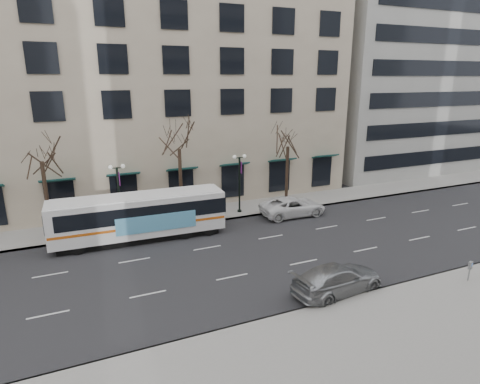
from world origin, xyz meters
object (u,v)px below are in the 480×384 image
tree_far_mid (179,137)px  silver_car (338,279)px  lamp_post_right (240,181)px  tree_far_left (40,148)px  lamp_post_left (119,194)px  pay_station (470,267)px  city_bus (140,215)px  tree_far_right (288,136)px  white_pickup (293,207)px

tree_far_mid → silver_car: (4.71, -15.00, -6.11)m
tree_far_mid → lamp_post_right: bearing=-6.8°
tree_far_left → lamp_post_right: (15.01, -0.60, -3.75)m
lamp_post_right → lamp_post_left: bearing=180.0°
tree_far_left → tree_far_mid: tree_far_mid is taller
tree_far_mid → lamp_post_right: 6.41m
tree_far_left → pay_station: bearing=-37.6°
tree_far_mid → lamp_post_right: size_ratio=1.64×
tree_far_left → silver_car: (14.71, -15.00, -5.90)m
city_bus → silver_car: (8.59, -11.99, -1.04)m
tree_far_right → pay_station: size_ratio=6.77×
city_bus → white_pickup: 12.92m
lamp_post_left → lamp_post_right: bearing=0.0°
lamp_post_left → tree_far_left: bearing=173.2°
tree_far_right → tree_far_mid: bearing=180.0°
tree_far_right → lamp_post_left: (-14.99, -0.60, -3.48)m
tree_far_left → lamp_post_left: (5.01, -0.60, -3.75)m
silver_car → pay_station: 7.89m
lamp_post_left → lamp_post_right: (10.00, 0.00, 0.00)m
tree_far_left → white_pickup: size_ratio=1.46×
white_pickup → lamp_post_right: bearing=61.3°
tree_far_right → white_pickup: 6.42m
lamp_post_left → white_pickup: (13.99, -2.32, -2.15)m
lamp_post_right → pay_station: (7.28, -16.58, -1.93)m
tree_far_left → white_pickup: bearing=-8.7°
tree_far_mid → tree_far_right: tree_far_mid is taller
lamp_post_right → white_pickup: size_ratio=0.91×
tree_far_mid → tree_far_right: bearing=-0.0°
city_bus → tree_far_mid: bearing=39.6°
tree_far_left → lamp_post_right: bearing=-2.3°
lamp_post_left → silver_car: size_ratio=0.95×
tree_far_right → white_pickup: bearing=-108.9°
lamp_post_left → city_bus: (1.11, -2.41, -1.11)m
lamp_post_left → pay_station: bearing=-43.8°
tree_far_mid → city_bus: (-3.88, -3.01, -5.07)m
tree_far_left → tree_far_right: size_ratio=1.03×
tree_far_left → tree_far_mid: bearing=0.0°
tree_far_mid → pay_station: 21.93m
tree_far_mid → pay_station: (12.29, -17.18, -5.89)m
lamp_post_right → pay_station: 18.21m
tree_far_left → pay_station: 28.71m
tree_far_mid → white_pickup: size_ratio=1.50×
tree_far_left → lamp_post_left: bearing=-6.8°
tree_far_right → lamp_post_left: size_ratio=1.55×
lamp_post_right → silver_car: 14.56m
city_bus → silver_car: size_ratio=2.27×
lamp_post_left → pay_station: 24.02m
lamp_post_right → white_pickup: 5.09m
lamp_post_right → city_bus: lamp_post_right is taller
silver_car → pay_station: (7.58, -2.18, 0.22)m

